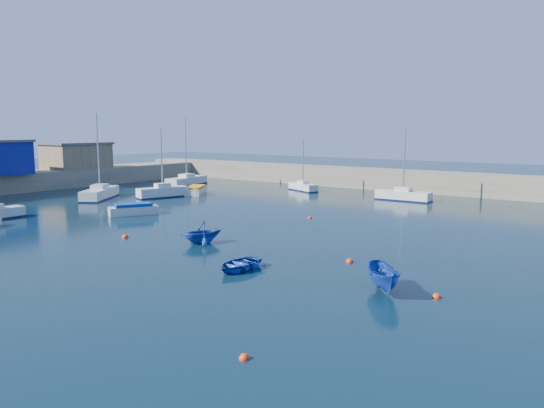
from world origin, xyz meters
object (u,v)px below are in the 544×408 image
Objects in this scene: brick_shed_a at (76,156)px; motorboat_2 at (196,190)px; sailboat_3 at (163,192)px; dinghy_left at (201,232)px; motorboat_1 at (133,209)px; sailboat_4 at (187,181)px; sailboat_5 at (303,187)px; sailboat_2 at (100,193)px; dinghy_center at (239,264)px; dinghy_right at (384,279)px; sailboat_6 at (403,195)px.

brick_shed_a is 1.55× the size of motorboat_2.
sailboat_3 is 2.68× the size of dinghy_left.
sailboat_3 is at bearing -5.51° from brick_shed_a.
dinghy_left is at bearing 7.54° from motorboat_1.
sailboat_4 is 1.43× the size of sailboat_5.
sailboat_3 is 18.20m from sailboat_5.
dinghy_center is at bearing -57.82° from sailboat_2.
dinghy_left is (29.04, -26.85, 0.15)m from sailboat_4.
dinghy_center is 0.94× the size of dinghy_right.
sailboat_4 is (-7.64, 11.35, -0.02)m from sailboat_3.
sailboat_2 is 7.13m from sailboat_3.
sailboat_3 is 1.20× the size of sailboat_5.
sailboat_4 reaches higher than motorboat_2.
brick_shed_a is 2.46× the size of dinghy_center.
sailboat_5 is 2.24× the size of dinghy_left.
sailboat_6 is 2.73× the size of dinghy_left.
sailboat_5 is at bearing 84.69° from sailboat_6.
brick_shed_a is 21.51m from motorboat_2.
sailboat_5 is (29.73, 13.49, -3.56)m from brick_shed_a.
sailboat_3 is at bearing 166.61° from dinghy_left.
dinghy_center is at bearing -7.36° from dinghy_left.
dinghy_center is at bearing -73.77° from motorboat_2.
brick_shed_a is 20.46m from sailboat_3.
sailboat_2 is at bearing 123.12° from sailboat_6.
sailboat_4 is 31.67m from sailboat_6.
sailboat_4 is at bearing 64.75° from sailboat_2.
sailboat_5 is 25.83m from motorboat_1.
motorboat_2 is 28.63m from dinghy_left.
sailboat_2 is 34.80m from sailboat_6.
sailboat_3 is at bearing -134.40° from motorboat_2.
sailboat_3 is 1.56× the size of motorboat_2.
dinghy_left is at bearing -22.80° from brick_shed_a.
dinghy_left is at bearing -52.33° from sailboat_4.
dinghy_center is 1.08× the size of dinghy_left.
sailboat_4 reaches higher than brick_shed_a.
sailboat_5 is at bearing 20.10° from sailboat_2.
brick_shed_a reaches higher than motorboat_2.
brick_shed_a is 45.82m from sailboat_6.
dinghy_right is at bearing 12.86° from motorboat_1.
motorboat_1 is 22.58m from dinghy_center.
dinghy_center is (18.51, -34.81, -0.20)m from sailboat_5.
sailboat_3 is at bearing -65.64° from sailboat_4.
sailboat_2 is 2.10× the size of motorboat_1.
sailboat_5 is (14.59, 20.58, -0.12)m from sailboat_2.
sailboat_2 is 11.36m from motorboat_2.
sailboat_3 is 12.74m from motorboat_1.
sailboat_2 reaches higher than sailboat_3.
dinghy_right is at bearing -43.30° from sailboat_4.
sailboat_5 is 33.08m from dinghy_left.
brick_shed_a is 30.38m from motorboat_1.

